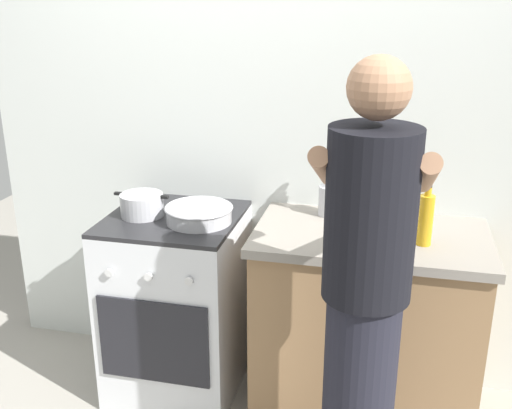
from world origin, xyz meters
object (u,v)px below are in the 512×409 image
Objects in this scene: utensil_crock at (329,195)px; oil_bottle at (426,219)px; mixing_bowl at (199,213)px; spice_bottle at (360,231)px; stove_range at (177,303)px; pot at (142,205)px; person at (364,305)px.

oil_bottle is at bearing -31.47° from utensil_crock.
spice_bottle is (0.72, -0.05, -0.00)m from mixing_bowl.
stove_range is 3.42× the size of pot.
mixing_bowl is at bearing 145.46° from person.
oil_bottle reaches higher than pot.
stove_range is 2.77× the size of utensil_crock.
spice_bottle is at bearing 96.29° from person.
stove_range is at bearing 176.27° from oil_bottle.
mixing_bowl is 0.18× the size of person.
utensil_crock reaches higher than stove_range.
mixing_bowl is 0.94m from person.
person is (-0.20, -0.49, -0.15)m from oil_bottle.
utensil_crock is (0.56, 0.22, 0.06)m from mixing_bowl.
spice_bottle is 0.32× the size of oil_bottle.
mixing_bowl is (0.14, -0.04, 0.49)m from stove_range.
mixing_bowl is at bearing 176.30° from spice_bottle.
utensil_crock is at bearing 14.68° from stove_range.
pot is 0.86× the size of mixing_bowl.
mixing_bowl is 0.98m from oil_bottle.
pot is 3.10× the size of spice_bottle.
oil_bottle is at bearing 2.45° from spice_bottle.
oil_bottle is 0.15× the size of person.
stove_range is 10.62× the size of spice_bottle.
spice_bottle is at bearing -59.10° from utensil_crock.
stove_range is at bearing 148.06° from person.
mixing_bowl is at bearing 177.92° from oil_bottle.
person is at bearing -112.47° from oil_bottle.
person is (0.21, -0.75, -0.14)m from utensil_crock.
spice_bottle is at bearing -5.59° from stove_range.
pot is 0.28m from mixing_bowl.
oil_bottle is (0.42, -0.25, 0.01)m from utensil_crock.
person is at bearing -74.17° from utensil_crock.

